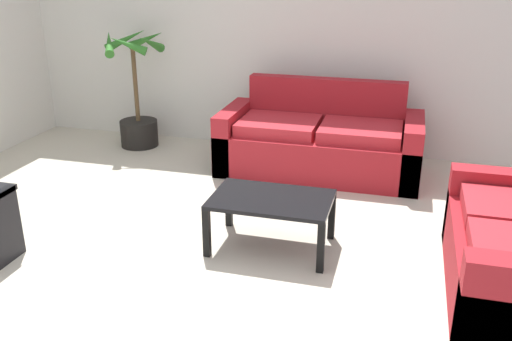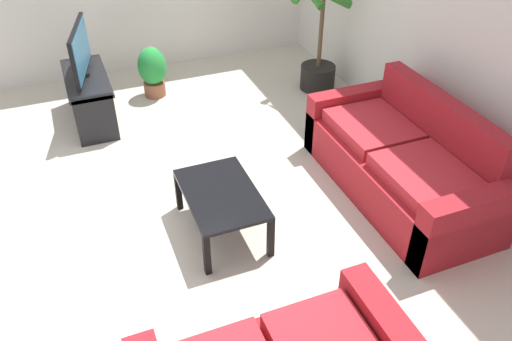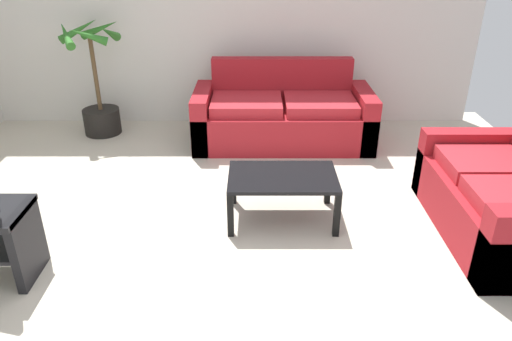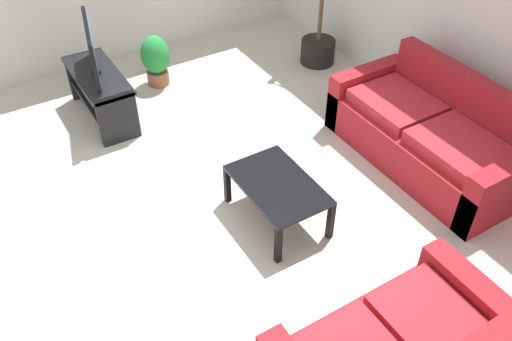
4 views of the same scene
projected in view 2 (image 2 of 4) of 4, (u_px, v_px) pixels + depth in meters
ground_plane at (142, 209)px, 4.65m from camera, size 6.60×6.60×0.00m
wall_back at (448, 19)px, 4.76m from camera, size 6.00×0.06×2.70m
couch_main at (402, 164)px, 4.69m from camera, size 2.00×0.90×0.90m
tv_stand at (89, 92)px, 5.73m from camera, size 1.10×0.45×0.54m
tv at (80, 51)px, 5.45m from camera, size 0.90×0.25×0.55m
coffee_table at (221, 198)px, 4.22m from camera, size 0.89×0.57×0.41m
potted_palm at (320, 53)px, 6.31m from camera, size 0.69×0.75×1.34m
potted_plant_small at (153, 70)px, 6.23m from camera, size 0.34×0.34×0.62m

